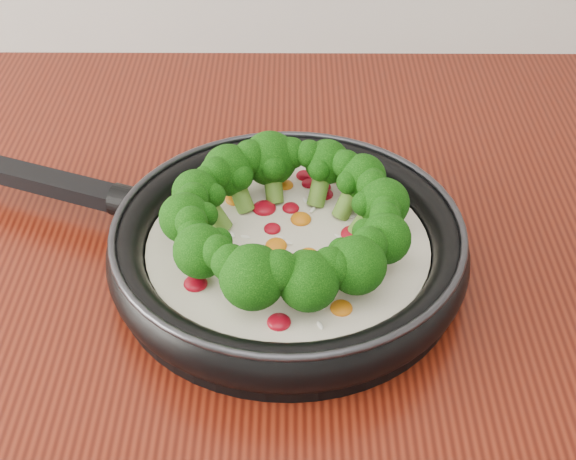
{
  "coord_description": "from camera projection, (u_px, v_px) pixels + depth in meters",
  "views": [
    {
      "loc": [
        0.1,
        0.46,
        1.41
      ],
      "look_at": [
        0.1,
        1.04,
        0.95
      ],
      "focal_mm": 50.76,
      "sensor_mm": 36.0,
      "label": 1
    }
  ],
  "objects": [
    {
      "name": "skillet",
      "position": [
        285.0,
        241.0,
        0.74
      ],
      "size": [
        0.55,
        0.43,
        0.1
      ],
      "color": "black",
      "rests_on": "counter"
    }
  ]
}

